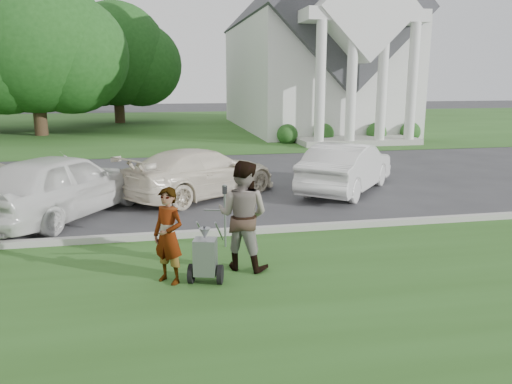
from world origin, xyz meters
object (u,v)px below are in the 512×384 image
object	(u,v)px
striping_cart	(205,258)
car_b	(61,185)
tree_left	(33,47)
parking_meter_near	(225,208)
car_c	(201,173)
car_d	(347,167)
church	(312,38)
person_left	(168,237)
person_right	(243,216)
tree_back	(116,59)

from	to	relation	value
striping_cart	car_b	world-z (taller)	car_b
tree_left	striping_cart	bearing A→B (deg)	-72.50
car_b	striping_cart	bearing A→B (deg)	154.55
parking_meter_near	car_c	xyz separation A→B (m)	(-0.07, 4.57, -0.12)
tree_left	car_d	size ratio (longest dim) A/B	2.39
car_b	church	bearing A→B (deg)	-89.95
striping_cart	car_b	size ratio (longest dim) A/B	0.25
car_b	person_left	bearing A→B (deg)	149.95
person_right	car_c	distance (m)	5.77
tree_left	car_d	bearing A→B (deg)	-55.17
car_b	car_c	world-z (taller)	car_b
striping_cart	person_left	distance (m)	0.70
striping_cart	car_c	bearing A→B (deg)	101.52
striping_cart	parking_meter_near	bearing A→B (deg)	88.06
church	car_b	distance (m)	24.43
tree_left	person_left	world-z (taller)	tree_left
car_d	person_left	bearing A→B (deg)	87.83
tree_left	person_left	xyz separation A→B (m)	(6.96, -23.79, -4.31)
car_b	car_d	bearing A→B (deg)	-137.89
church	parking_meter_near	bearing A→B (deg)	-110.91
tree_left	striping_cart	xyz separation A→B (m)	(7.55, -23.93, -4.67)
person_right	car_b	size ratio (longest dim) A/B	0.41
tree_back	car_d	distance (m)	27.39
church	striping_cart	xyz separation A→B (m)	(-9.47, -25.05, -5.49)
person_right	car_d	world-z (taller)	person_right
person_right	car_b	bearing A→B (deg)	-16.82
person_left	parking_meter_near	xyz separation A→B (m)	(1.14, 1.59, 0.01)
parking_meter_near	person_right	bearing A→B (deg)	-82.28
person_right	parking_meter_near	world-z (taller)	person_right
tree_back	car_c	world-z (taller)	tree_back
car_d	striping_cart	bearing A→B (deg)	91.69
car_b	car_c	bearing A→B (deg)	-124.06
church	car_b	bearing A→B (deg)	-121.58
church	car_c	xyz separation A→B (m)	(-8.99, -18.76, -5.25)
car_c	car_d	size ratio (longest dim) A/B	1.07
car_c	striping_cart	bearing A→B (deg)	141.18
parking_meter_near	car_d	size ratio (longest dim) A/B	0.29
striping_cart	person_left	world-z (taller)	person_left
church	tree_back	bearing A→B (deg)	152.15
person_left	person_right	world-z (taller)	person_right
parking_meter_near	car_c	distance (m)	4.57
tree_left	parking_meter_near	xyz separation A→B (m)	(8.10, -22.20, -4.30)
person_left	car_c	xyz separation A→B (m)	(1.06, 6.16, -0.11)
tree_back	person_left	xyz separation A→B (m)	(2.96, -31.79, -3.93)
tree_left	car_c	size ratio (longest dim) A/B	2.23
car_c	tree_left	bearing A→B (deg)	-9.98
parking_meter_near	car_d	bearing A→B (deg)	46.09
person_left	car_d	bearing A→B (deg)	90.97
tree_left	car_c	world-z (taller)	tree_left
tree_left	tree_back	bearing A→B (deg)	63.43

